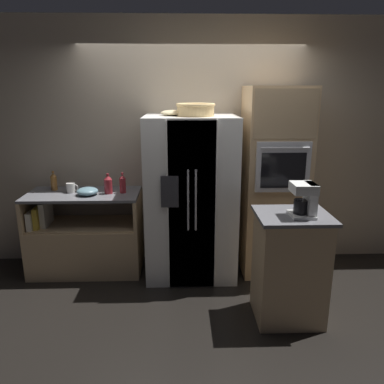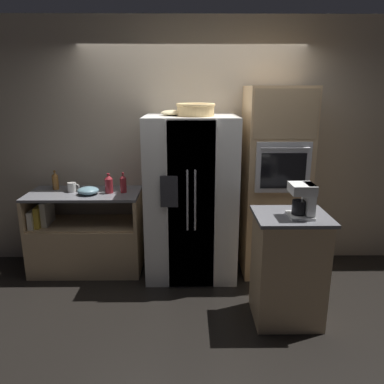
# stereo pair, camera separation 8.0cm
# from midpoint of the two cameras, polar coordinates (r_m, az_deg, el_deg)

# --- Properties ---
(ground_plane) EXTENTS (20.00, 20.00, 0.00)m
(ground_plane) POSITION_cam_midpoint_polar(r_m,az_deg,el_deg) (4.35, -0.41, -12.34)
(ground_plane) COLOR black
(wall_back) EXTENTS (12.00, 0.06, 2.80)m
(wall_back) POSITION_cam_midpoint_polar(r_m,az_deg,el_deg) (4.39, -0.60, 7.21)
(wall_back) COLOR tan
(wall_back) RESTS_ON ground_plane
(counter_left) EXTENTS (1.23, 0.61, 0.92)m
(counter_left) POSITION_cam_midpoint_polar(r_m,az_deg,el_deg) (4.49, -16.40, -7.33)
(counter_left) COLOR tan
(counter_left) RESTS_ON ground_plane
(refrigerator) EXTENTS (0.97, 0.81, 1.76)m
(refrigerator) POSITION_cam_midpoint_polar(r_m,az_deg,el_deg) (4.09, -0.75, -0.87)
(refrigerator) COLOR white
(refrigerator) RESTS_ON ground_plane
(wall_oven) EXTENTS (0.67, 0.71, 2.06)m
(wall_oven) POSITION_cam_midpoint_polar(r_m,az_deg,el_deg) (4.22, 11.77, 1.50)
(wall_oven) COLOR tan
(wall_oven) RESTS_ON ground_plane
(island_counter) EXTENTS (0.63, 0.55, 1.00)m
(island_counter) POSITION_cam_midpoint_polar(r_m,az_deg,el_deg) (3.49, 13.97, -10.99)
(island_counter) COLOR tan
(island_counter) RESTS_ON ground_plane
(wicker_basket) EXTENTS (0.40, 0.40, 0.13)m
(wicker_basket) POSITION_cam_midpoint_polar(r_m,az_deg,el_deg) (3.86, -0.04, 12.52)
(wicker_basket) COLOR tan
(wicker_basket) RESTS_ON refrigerator
(fruit_bowl) EXTENTS (0.23, 0.23, 0.06)m
(fruit_bowl) POSITION_cam_midpoint_polar(r_m,az_deg,el_deg) (3.94, -3.76, 11.95)
(fruit_bowl) COLOR beige
(fruit_bowl) RESTS_ON refrigerator
(bottle_tall) EXTENTS (0.09, 0.09, 0.22)m
(bottle_tall) POSITION_cam_midpoint_polar(r_m,az_deg,el_deg) (4.19, -13.20, 1.18)
(bottle_tall) COLOR maroon
(bottle_tall) RESTS_ON counter_left
(bottle_short) EXTENTS (0.07, 0.07, 0.22)m
(bottle_short) POSITION_cam_midpoint_polar(r_m,az_deg,el_deg) (4.51, -20.80, 1.50)
(bottle_short) COLOR brown
(bottle_short) RESTS_ON counter_left
(bottle_wide) EXTENTS (0.07, 0.07, 0.23)m
(bottle_wide) POSITION_cam_midpoint_polar(r_m,az_deg,el_deg) (4.18, -11.06, 1.24)
(bottle_wide) COLOR maroon
(bottle_wide) RESTS_ON counter_left
(mug) EXTENTS (0.13, 0.10, 0.11)m
(mug) POSITION_cam_midpoint_polar(r_m,az_deg,el_deg) (4.36, -18.45, 0.63)
(mug) COLOR silver
(mug) RESTS_ON counter_left
(mixing_bowl) EXTENTS (0.23, 0.23, 0.08)m
(mixing_bowl) POSITION_cam_midpoint_polar(r_m,az_deg,el_deg) (4.20, -16.19, 0.11)
(mixing_bowl) COLOR #668C99
(mixing_bowl) RESTS_ON counter_left
(coffee_maker) EXTENTS (0.19, 0.22, 0.28)m
(coffee_maker) POSITION_cam_midpoint_polar(r_m,az_deg,el_deg) (3.23, 16.21, -0.96)
(coffee_maker) COLOR white
(coffee_maker) RESTS_ON island_counter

